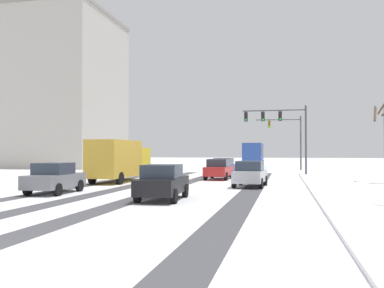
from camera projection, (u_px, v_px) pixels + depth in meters
The scene contains 15 objects.
wheel_track_left_lane at pixel (126, 187), 26.02m from camera, with size 1.15×38.98×0.01m, color #4C4C51.
wheel_track_right_lane at pixel (252, 190), 24.37m from camera, with size 1.19×38.98×0.01m, color #4C4C51.
wheel_track_center at pixel (169, 188), 25.43m from camera, with size 1.11×38.98×0.01m, color #4C4C51.
wheel_track_oncoming at pixel (81, 186), 26.67m from camera, with size 1.05×38.98×0.01m, color #4C4C51.
sidewalk_kerb_right at pixel (352, 194), 21.53m from camera, with size 4.00×38.98×0.12m, color white.
traffic_signal_far_right at pixel (288, 134), 50.95m from camera, with size 5.43×0.51×6.50m.
traffic_signal_near_right at pixel (280, 124), 39.51m from camera, with size 5.91×0.42×6.50m.
car_blue_lead at pixel (224, 167), 38.23m from camera, with size 1.98×4.18×1.62m.
car_red_second at pixel (219, 169), 33.56m from camera, with size 1.97×4.17×1.62m.
car_silver_third at pixel (250, 174), 26.43m from camera, with size 2.01×4.19×1.62m.
car_grey_fourth at pixel (55, 178), 22.26m from camera, with size 1.99×4.18×1.62m.
car_black_fifth at pixel (163, 182), 19.22m from camera, with size 1.98×4.17×1.62m.
bus_oncoming at pixel (254, 153), 60.45m from camera, with size 2.83×11.05×3.38m.
box_truck_delivery at pixel (120, 160), 30.83m from camera, with size 2.40×7.44×3.02m.
office_building_far_left_block at pixel (38, 92), 62.01m from camera, with size 22.63×16.18×21.90m.
Camera 1 is at (6.91, -6.88, 2.20)m, focal length 39.45 mm.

